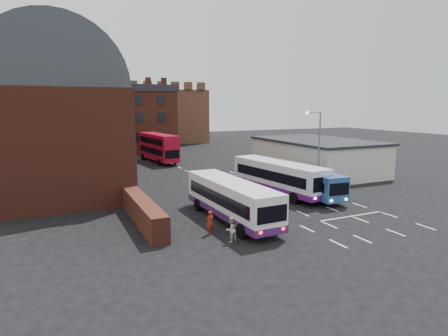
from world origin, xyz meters
name	(u,v)px	position (x,y,z in m)	size (l,w,h in m)	color
ground	(276,214)	(0.00, 0.00, 0.00)	(180.00, 180.00, 0.00)	black
railway_station	(54,114)	(-15.50, 21.00, 7.64)	(12.00, 28.00, 16.00)	#602B1E
forecourt_wall	(143,212)	(-10.20, 2.00, 0.90)	(1.20, 10.00, 1.80)	#602B1E
cream_building	(317,156)	(15.00, 14.00, 2.16)	(10.40, 16.40, 4.25)	beige
brick_terrace	(111,122)	(-6.00, 46.00, 5.50)	(22.00, 10.00, 11.00)	brown
castle_keep	(150,116)	(6.00, 66.00, 6.00)	(22.00, 22.00, 12.00)	brown
bus_white_outbound	(231,197)	(-3.97, 0.09, 1.77)	(3.08, 11.06, 2.99)	white
bus_white_inbound	(278,175)	(3.93, 5.84, 1.86)	(4.10, 11.78, 3.15)	white
bus_blue	(307,180)	(6.00, 3.97, 1.55)	(2.99, 9.75, 2.62)	#26538A
bus_red_double	(158,147)	(-1.27, 31.28, 2.28)	(3.60, 10.91, 4.28)	#A80B23
street_lamp	(317,143)	(8.33, 5.74, 4.84)	(1.57, 0.67, 8.02)	slate
pedestrian_red	(210,223)	(-6.64, -2.19, 0.81)	(0.59, 0.39, 1.62)	maroon
pedestrian_beige	(231,229)	(-5.98, -4.07, 0.82)	(0.79, 0.62, 1.63)	beige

